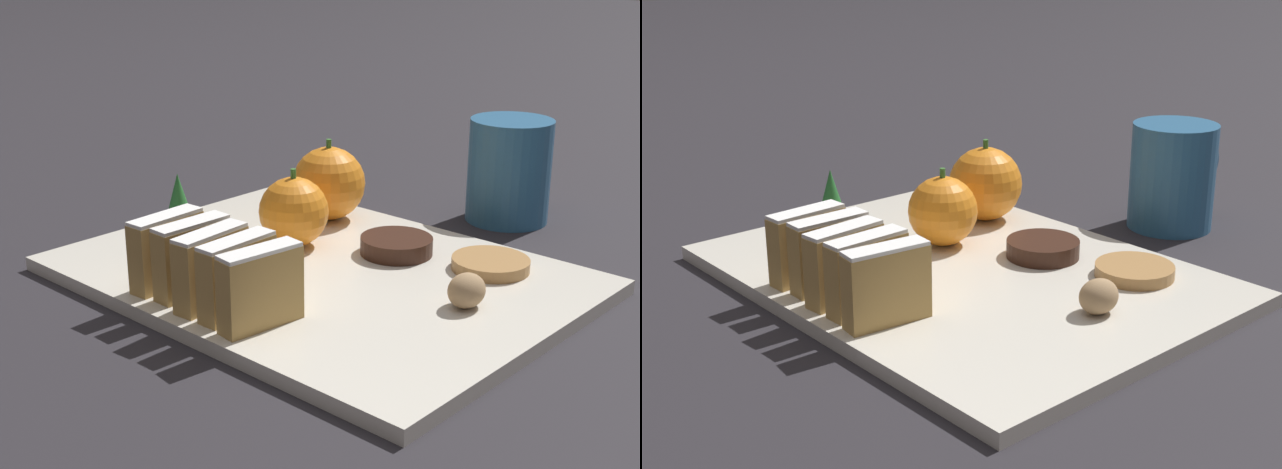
% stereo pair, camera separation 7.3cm
% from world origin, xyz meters
% --- Properties ---
extents(ground_plane, '(6.00, 6.00, 0.00)m').
position_xyz_m(ground_plane, '(0.00, 0.00, 0.00)').
color(ground_plane, '#28262B').
extents(serving_platter, '(0.31, 0.41, 0.01)m').
position_xyz_m(serving_platter, '(0.00, 0.00, 0.01)').
color(serving_platter, silver).
rests_on(serving_platter, ground_plane).
extents(stollen_slice_front, '(0.07, 0.03, 0.06)m').
position_xyz_m(stollen_slice_front, '(-0.11, -0.05, 0.04)').
color(stollen_slice_front, tan).
rests_on(stollen_slice_front, serving_platter).
extents(stollen_slice_second, '(0.06, 0.02, 0.06)m').
position_xyz_m(stollen_slice_second, '(-0.11, -0.02, 0.04)').
color(stollen_slice_second, tan).
rests_on(stollen_slice_second, serving_platter).
extents(stollen_slice_third, '(0.07, 0.02, 0.06)m').
position_xyz_m(stollen_slice_third, '(-0.11, 0.01, 0.04)').
color(stollen_slice_third, tan).
rests_on(stollen_slice_third, serving_platter).
extents(stollen_slice_fourth, '(0.06, 0.02, 0.06)m').
position_xyz_m(stollen_slice_fourth, '(-0.10, 0.04, 0.04)').
color(stollen_slice_fourth, tan).
rests_on(stollen_slice_fourth, serving_platter).
extents(stollen_slice_fifth, '(0.07, 0.02, 0.06)m').
position_xyz_m(stollen_slice_fifth, '(-0.11, 0.06, 0.04)').
color(stollen_slice_fifth, tan).
rests_on(stollen_slice_fifth, serving_platter).
extents(orange_near, '(0.06, 0.06, 0.07)m').
position_xyz_m(orange_near, '(0.03, 0.06, 0.04)').
color(orange_near, orange).
rests_on(orange_near, serving_platter).
extents(orange_far, '(0.07, 0.07, 0.08)m').
position_xyz_m(orange_far, '(0.10, 0.08, 0.05)').
color(orange_far, orange).
rests_on(orange_far, serving_platter).
extents(walnut, '(0.03, 0.03, 0.03)m').
position_xyz_m(walnut, '(0.02, -0.13, 0.03)').
color(walnut, tan).
rests_on(walnut, serving_platter).
extents(chocolate_cookie, '(0.06, 0.06, 0.02)m').
position_xyz_m(chocolate_cookie, '(0.07, -0.03, 0.02)').
color(chocolate_cookie, '#381E14').
rests_on(chocolate_cookie, serving_platter).
extents(gingerbread_cookie, '(0.06, 0.06, 0.01)m').
position_xyz_m(gingerbread_cookie, '(0.09, -0.11, 0.02)').
color(gingerbread_cookie, '#B27F47').
rests_on(gingerbread_cookie, serving_platter).
extents(evergreen_sprig, '(0.04, 0.04, 0.06)m').
position_xyz_m(evergreen_sprig, '(-0.04, 0.14, 0.04)').
color(evergreen_sprig, '#23662D').
rests_on(evergreen_sprig, serving_platter).
extents(coffee_mug, '(0.12, 0.08, 0.10)m').
position_xyz_m(coffee_mug, '(0.25, -0.03, 0.05)').
color(coffee_mug, '#2D6693').
rests_on(coffee_mug, ground_plane).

